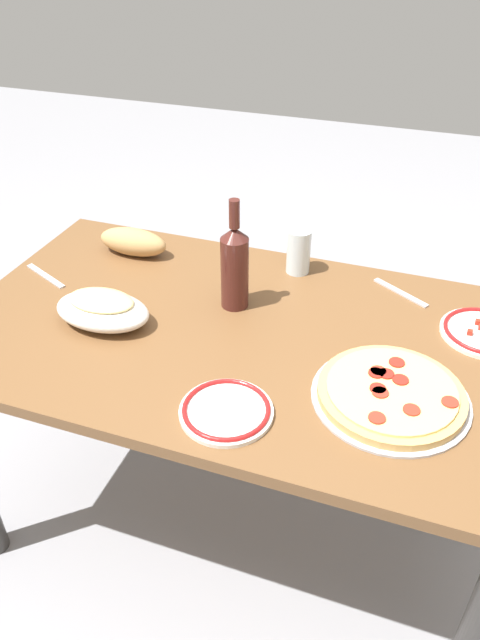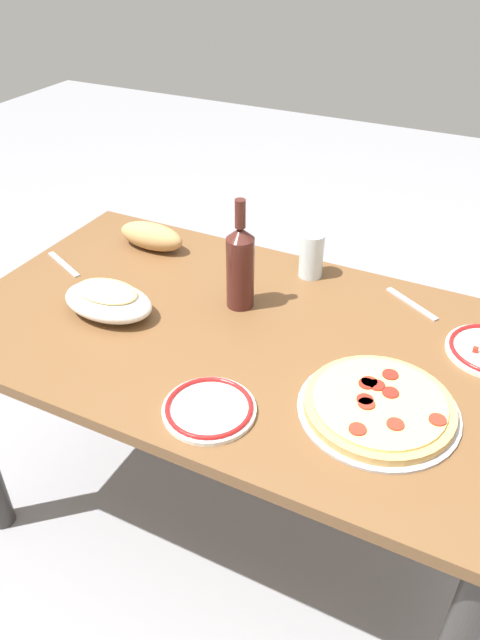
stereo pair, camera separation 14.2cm
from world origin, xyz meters
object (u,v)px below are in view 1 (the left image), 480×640
Objects in this scene: dining_table at (240,366)px; pepperoni_pizza at (391,394)px; water_glass at (299,251)px; baked_pasta_dish at (102,309)px; side_plate_far at (226,410)px; wine_bottle at (235,265)px; bread_loaf at (133,242)px.

dining_table is 0.42m from pepperoni_pizza.
dining_table is 11.02× the size of water_glass.
baked_pasta_dish reaches higher than side_plate_far.
pepperoni_pizza is at bearing 26.66° from side_plate_far.
water_glass reaches higher than side_plate_far.
baked_pasta_dish is 0.55m from water_glass.
wine_bottle is 1.40× the size of bread_loaf.
side_plate_far is (0.01, -0.59, -0.05)m from water_glass.
dining_table is at bearing -63.78° from wine_bottle.
bread_loaf is at bearing 157.37° from wine_bottle.
pepperoni_pizza is at bearing -54.28° from water_glass.
wine_bottle is 2.29× the size of water_glass.
water_glass is 0.61× the size of bread_loaf.
water_glass is 0.48m from bread_loaf.
water_glass reaches higher than bread_loaf.
wine_bottle is at bearing -22.63° from bread_loaf.
pepperoni_pizza is 1.59× the size of bread_loaf.
side_plate_far is at bearing -76.10° from dining_table.
side_plate_far is (0.12, -0.38, -0.11)m from wine_bottle.
water_glass is at bearing 63.51° from wine_bottle.
water_glass is at bearing 125.72° from pepperoni_pizza.
water_glass is (0.38, 0.40, 0.02)m from baked_pasta_dish.
side_plate_far is at bearing -26.61° from baked_pasta_dish.
dining_table is at bearing -100.44° from water_glass.
water_glass is at bearing 91.01° from side_plate_far.
baked_pasta_dish is at bearing -166.01° from dining_table.
bread_loaf reaches higher than side_plate_far.
side_plate_far is (-0.31, -0.15, -0.01)m from pepperoni_pizza.
wine_bottle is at bearing 152.12° from pepperoni_pizza.
wine_bottle is at bearing 107.35° from side_plate_far.
wine_bottle is (0.28, 0.18, 0.07)m from baked_pasta_dish.
wine_bottle is at bearing 116.22° from dining_table.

